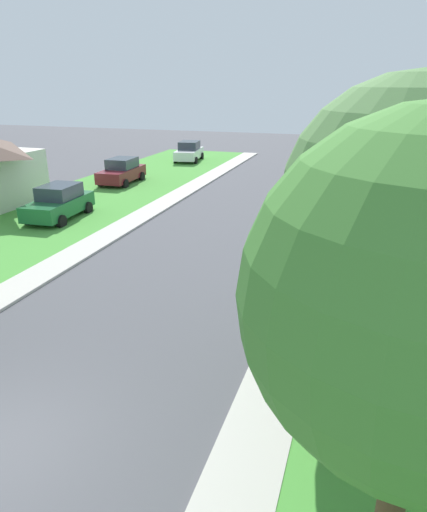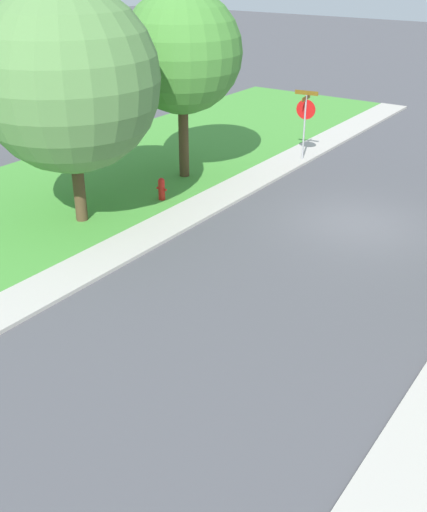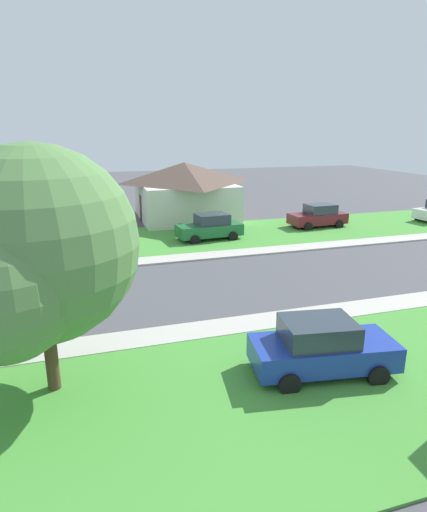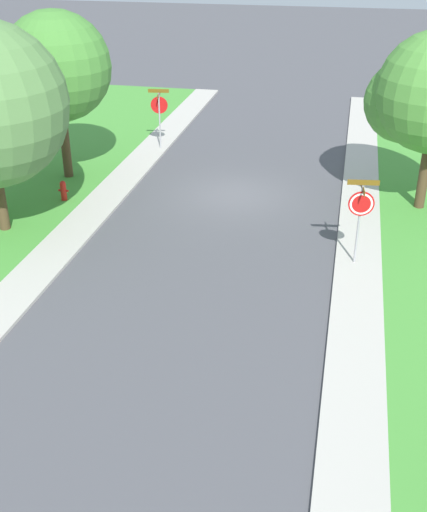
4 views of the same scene
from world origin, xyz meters
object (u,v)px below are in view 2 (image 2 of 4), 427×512
(tree_sidewalk_near, at_px, (66,84))
(tree_sidewalk_mid, at_px, (179,55))
(stop_sign_near_corner, at_px, (305,114))
(fire_hydrant, at_px, (162,189))

(tree_sidewalk_near, bearing_deg, tree_sidewalk_mid, -91.71)
(stop_sign_near_corner, relative_size, tree_sidewalk_mid, 0.42)
(stop_sign_near_corner, bearing_deg, fire_hydrant, 74.74)
(tree_sidewalk_mid, bearing_deg, fire_hydrant, 113.31)
(stop_sign_near_corner, relative_size, fire_hydrant, 3.34)
(stop_sign_near_corner, height_order, tree_sidewalk_near, tree_sidewalk_near)
(stop_sign_near_corner, bearing_deg, tree_sidewalk_mid, 54.82)
(tree_sidewalk_mid, bearing_deg, tree_sidewalk_near, 88.29)
(tree_sidewalk_near, xyz_separation_m, tree_sidewalk_mid, (-0.15, -5.06, 0.19))
(stop_sign_near_corner, relative_size, tree_sidewalk_near, 0.40)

